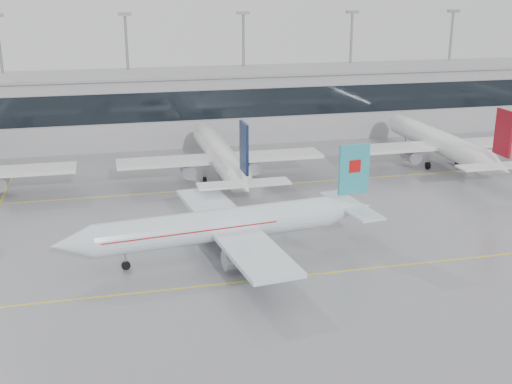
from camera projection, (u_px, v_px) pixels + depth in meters
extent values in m
plane|color=gray|center=(285.00, 277.00, 62.31)|extent=(320.00, 320.00, 0.00)
cube|color=yellow|center=(285.00, 277.00, 62.31)|extent=(120.00, 0.25, 0.01)
cube|color=yellow|center=(226.00, 188.00, 90.09)|extent=(120.00, 0.25, 0.01)
cube|color=#9A9A9E|center=(192.00, 106.00, 117.90)|extent=(180.00, 15.00, 12.00)
cube|color=black|center=(198.00, 105.00, 110.45)|extent=(180.00, 0.20, 5.00)
cube|color=gray|center=(191.00, 72.00, 116.01)|extent=(182.00, 16.00, 0.40)
cylinder|color=gray|center=(4.00, 81.00, 114.57)|extent=(0.50, 0.50, 22.00)
cylinder|color=gray|center=(128.00, 77.00, 119.48)|extent=(0.50, 0.50, 22.00)
cube|color=gray|center=(125.00, 14.00, 116.04)|extent=(2.40, 1.00, 0.60)
cylinder|color=gray|center=(244.00, 73.00, 124.39)|extent=(0.50, 0.50, 22.00)
cube|color=gray|center=(243.00, 13.00, 120.94)|extent=(2.40, 1.00, 0.60)
cylinder|color=gray|center=(350.00, 70.00, 129.29)|extent=(0.50, 0.50, 22.00)
cube|color=gray|center=(352.00, 12.00, 125.85)|extent=(2.40, 1.00, 0.60)
cylinder|color=gray|center=(448.00, 67.00, 134.20)|extent=(0.50, 0.50, 22.00)
cube|color=gray|center=(454.00, 11.00, 130.76)|extent=(2.40, 1.00, 0.60)
cylinder|color=silver|center=(217.00, 225.00, 66.15)|extent=(25.30, 6.28, 3.29)
cone|color=silver|center=(72.00, 244.00, 61.31)|extent=(4.37, 3.75, 3.29)
cone|color=silver|center=(349.00, 208.00, 71.25)|extent=(5.95, 3.94, 3.29)
cube|color=silver|center=(231.00, 227.00, 66.77)|extent=(8.22, 27.58, 0.45)
cube|color=silver|center=(351.00, 205.00, 71.22)|extent=(4.03, 10.71, 0.25)
cube|color=teal|center=(354.00, 169.00, 70.02)|extent=(3.62, 0.78, 5.61)
cylinder|color=gray|center=(241.00, 258.00, 62.77)|extent=(3.83, 2.52, 2.10)
cylinder|color=gray|center=(213.00, 226.00, 71.34)|extent=(3.83, 2.52, 2.10)
cylinder|color=gray|center=(126.00, 259.00, 63.69)|extent=(0.20, 0.20, 1.39)
cylinder|color=black|center=(126.00, 265.00, 63.90)|extent=(0.93, 0.41, 0.90)
cylinder|color=gray|center=(248.00, 251.00, 65.34)|extent=(0.24, 0.24, 1.39)
cylinder|color=black|center=(248.00, 257.00, 65.55)|extent=(1.15, 0.58, 1.10)
cylinder|color=gray|center=(232.00, 234.00, 69.98)|extent=(0.24, 0.24, 1.39)
cylinder|color=black|center=(232.00, 240.00, 70.19)|extent=(1.15, 0.58, 1.10)
cube|color=#B70F0F|center=(354.00, 166.00, 69.90)|extent=(1.44, 0.61, 1.40)
cube|color=#B70F0F|center=(189.00, 227.00, 65.09)|extent=(18.27, 5.46, 0.12)
cylinder|color=gray|center=(1.00, 182.00, 86.48)|extent=(2.10, 3.60, 2.10)
cylinder|color=white|center=(219.00, 153.00, 93.57)|extent=(3.59, 27.36, 3.59)
cone|color=white|center=(202.00, 131.00, 108.09)|extent=(3.59, 4.00, 3.59)
cone|color=white|center=(244.00, 186.00, 78.30)|extent=(3.59, 5.60, 3.59)
cube|color=white|center=(221.00, 158.00, 92.30)|extent=(29.64, 5.00, 0.45)
cube|color=white|center=(244.00, 184.00, 78.03)|extent=(11.40, 2.80, 0.25)
cube|color=#0C193A|center=(244.00, 148.00, 76.46)|extent=(0.35, 3.60, 6.12)
cylinder|color=gray|center=(188.00, 170.00, 92.15)|extent=(2.10, 3.60, 2.10)
cylinder|color=gray|center=(253.00, 166.00, 94.29)|extent=(2.10, 3.60, 2.10)
cylinder|color=gray|center=(208.00, 153.00, 104.24)|extent=(0.20, 0.20, 1.56)
cylinder|color=black|center=(208.00, 157.00, 104.48)|extent=(0.30, 0.90, 0.90)
cylinder|color=gray|center=(205.00, 175.00, 91.42)|extent=(0.24, 0.24, 1.56)
cylinder|color=black|center=(205.00, 181.00, 91.66)|extent=(0.45, 1.10, 1.10)
cylinder|color=gray|center=(240.00, 173.00, 92.58)|extent=(0.24, 0.24, 1.56)
cylinder|color=black|center=(240.00, 178.00, 92.82)|extent=(0.45, 1.10, 1.10)
cylinder|color=white|center=(437.00, 140.00, 101.37)|extent=(3.59, 27.36, 3.59)
cone|color=white|center=(394.00, 121.00, 115.89)|extent=(3.59, 4.00, 3.59)
cone|color=white|center=(498.00, 168.00, 86.11)|extent=(3.59, 5.60, 3.59)
cube|color=white|center=(441.00, 145.00, 100.10)|extent=(29.64, 5.00, 0.45)
cube|color=white|center=(499.00, 166.00, 85.83)|extent=(11.40, 2.80, 0.25)
cube|color=maroon|center=(504.00, 133.00, 84.26)|extent=(0.35, 3.60, 6.12)
cylinder|color=gray|center=(411.00, 155.00, 99.95)|extent=(2.10, 3.60, 2.10)
cylinder|color=gray|center=(466.00, 152.00, 102.09)|extent=(2.10, 3.60, 2.10)
cylinder|color=gray|center=(405.00, 141.00, 112.04)|extent=(0.20, 0.20, 1.56)
cylinder|color=black|center=(405.00, 146.00, 112.28)|extent=(0.30, 0.90, 0.90)
cylinder|color=gray|center=(428.00, 161.00, 99.23)|extent=(0.24, 0.24, 1.56)
cylinder|color=black|center=(428.00, 165.00, 99.47)|extent=(0.45, 1.10, 1.10)
cylinder|color=gray|center=(458.00, 159.00, 100.39)|extent=(0.24, 0.24, 1.56)
cylinder|color=black|center=(458.00, 163.00, 100.63)|extent=(0.45, 1.10, 1.10)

